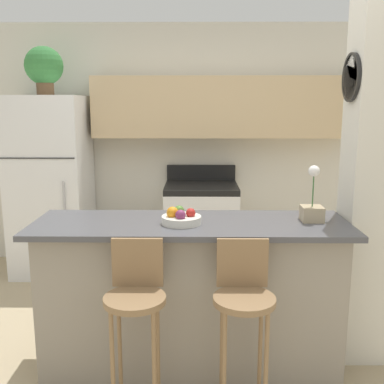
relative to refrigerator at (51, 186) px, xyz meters
name	(u,v)px	position (x,y,z in m)	size (l,w,h in m)	color
ground_plane	(191,362)	(1.45, -1.73, -0.90)	(14.00, 14.00, 0.00)	tan
wall_back	(204,131)	(1.57, 0.34, 0.53)	(5.60, 0.38, 2.55)	silver
pillar_right	(374,173)	(2.64, -1.59, 0.38)	(0.38, 0.32, 2.55)	silver
counter_bar	(191,294)	(1.45, -1.73, -0.40)	(2.01, 0.65, 0.98)	gray
refrigerator	(51,186)	(0.00, 0.00, 0.00)	(0.74, 0.72, 1.80)	white
stove_range	(201,227)	(1.53, 0.04, -0.44)	(0.74, 0.67, 1.07)	white
bar_stool_left	(136,302)	(1.16, -2.21, -0.24)	(0.34, 0.34, 0.99)	olive
bar_stool_right	(243,303)	(1.74, -2.21, -0.24)	(0.34, 0.34, 0.99)	olive
potted_plant_on_fridge	(44,67)	(0.00, 0.00, 1.17)	(0.37, 0.37, 0.47)	brown
orchid_vase	(312,207)	(2.22, -1.70, 0.18)	(0.13, 0.13, 0.36)	tan
fruit_bowl	(181,218)	(1.39, -1.78, 0.12)	(0.25, 0.25, 0.11)	silver
trash_bin	(106,261)	(0.59, -0.25, -0.71)	(0.28, 0.28, 0.38)	black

